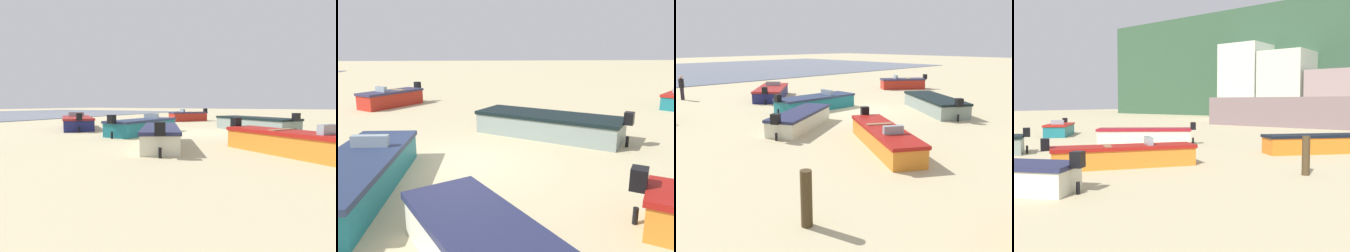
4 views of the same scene
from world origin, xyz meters
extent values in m
plane|color=#C0B187|center=(0.00, 0.00, 0.00)|extent=(160.00, 160.00, 0.00)
cube|color=beige|center=(5.08, 0.78, 0.31)|extent=(4.38, 3.12, 0.63)
cube|color=#232748|center=(5.08, 0.78, 0.69)|extent=(4.51, 3.23, 0.12)
cube|color=black|center=(7.14, 1.87, 0.87)|extent=(0.40, 0.41, 0.40)
cylinder|color=black|center=(7.14, 1.87, 0.16)|extent=(0.14, 0.14, 0.31)
cube|color=gray|center=(-2.60, 2.96, 0.35)|extent=(4.20, 5.10, 0.70)
cube|color=black|center=(-2.60, 2.96, 0.76)|extent=(4.32, 5.23, 0.12)
cube|color=black|center=(-1.05, 5.21, 0.94)|extent=(0.42, 0.41, 0.40)
cylinder|color=black|center=(-1.05, 5.21, 0.17)|extent=(0.14, 0.14, 0.35)
cube|color=navy|center=(1.00, -7.60, 0.32)|extent=(4.63, 4.87, 0.64)
cube|color=maroon|center=(1.00, -7.60, 0.70)|extent=(4.76, 4.99, 0.12)
cube|color=black|center=(2.81, -5.60, 0.88)|extent=(0.43, 0.42, 0.40)
cylinder|color=black|center=(2.81, -5.60, 0.16)|extent=(0.14, 0.14, 0.32)
cube|color=#8C9EA8|center=(0.40, -8.25, 0.90)|extent=(0.88, 0.82, 0.28)
cube|color=#1A6D7B|center=(1.66, -2.15, 0.33)|extent=(4.74, 1.63, 0.66)
cube|color=#232F4E|center=(1.66, -2.15, 0.72)|extent=(4.84, 1.72, 0.12)
cube|color=black|center=(4.18, -2.25, 0.90)|extent=(0.29, 0.33, 0.40)
cylinder|color=black|center=(4.18, -2.25, 0.17)|extent=(0.10, 0.10, 0.33)
cube|color=#8C9EA8|center=(0.84, -2.12, 0.92)|extent=(0.24, 0.87, 0.28)
cube|color=#B12519|center=(-9.53, -4.22, 0.37)|extent=(3.46, 3.05, 0.74)
cube|color=#302C49|center=(-9.53, -4.22, 0.80)|extent=(3.59, 3.17, 0.12)
cube|color=black|center=(-11.04, -3.05, 0.98)|extent=(0.42, 0.42, 0.40)
cylinder|color=black|center=(-11.04, -3.05, 0.18)|extent=(0.14, 0.14, 0.37)
cube|color=#8C9EA8|center=(-9.05, -4.59, 1.00)|extent=(0.59, 0.69, 0.28)
cube|color=olive|center=(-9.87, -3.95, 0.85)|extent=(0.81, 0.95, 0.08)
cube|color=orange|center=(4.94, 5.47, 0.31)|extent=(3.60, 4.76, 0.63)
cube|color=maroon|center=(4.94, 5.47, 0.69)|extent=(3.73, 4.88, 0.12)
cube|color=black|center=(3.52, 3.25, 0.87)|extent=(0.42, 0.41, 0.40)
cylinder|color=black|center=(3.52, 3.25, 0.16)|extent=(0.14, 0.14, 0.31)
cube|color=#8C9EA8|center=(5.41, 6.20, 0.89)|extent=(0.68, 0.54, 0.28)
cube|color=#926647|center=(4.61, 4.95, 0.74)|extent=(0.95, 0.72, 0.08)
cylinder|color=#453520|center=(10.52, 7.88, 0.61)|extent=(0.24, 0.24, 1.22)
cylinder|color=#271D2A|center=(5.68, -10.99, 0.41)|extent=(0.16, 0.16, 0.82)
cylinder|color=#271D2A|center=(5.70, -11.19, 0.41)|extent=(0.16, 0.16, 0.82)
cylinder|color=black|center=(5.69, -11.09, 1.11)|extent=(0.38, 0.38, 0.58)
cylinder|color=black|center=(5.66, -10.87, 1.07)|extent=(0.10, 0.10, 0.54)
cylinder|color=black|center=(5.72, -11.30, 1.07)|extent=(0.10, 0.10, 0.54)
sphere|color=tan|center=(5.69, -11.09, 1.51)|extent=(0.25, 0.25, 0.22)
camera|label=1|loc=(14.11, 5.67, 1.58)|focal=29.24mm
camera|label=2|loc=(8.63, 0.48, 3.07)|focal=35.00mm
camera|label=3|loc=(14.77, 13.23, 3.73)|focal=38.17mm
camera|label=4|loc=(15.17, -4.00, 2.27)|focal=42.32mm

